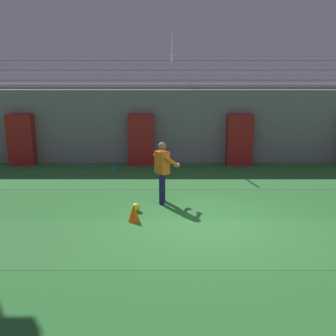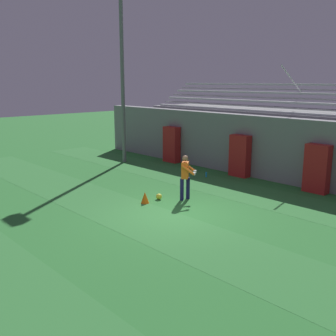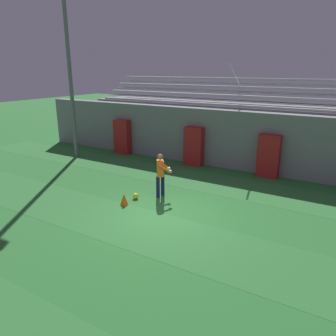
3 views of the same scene
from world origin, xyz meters
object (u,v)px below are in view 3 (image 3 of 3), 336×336
at_px(padding_pillar_gate_left, 194,146).
at_px(goalkeeper, 161,172).
at_px(padding_pillar_gate_right, 269,156).
at_px(soccer_ball, 136,196).
at_px(traffic_cone, 124,199).
at_px(floodlight_pole, 67,42).
at_px(water_bottle, 165,166).
at_px(padding_pillar_far_left, 122,137).

xyz_separation_m(padding_pillar_gate_left, goalkeeper, (0.86, -4.46, -0.00)).
height_order(padding_pillar_gate_left, padding_pillar_gate_right, same).
xyz_separation_m(soccer_ball, traffic_cone, (-0.00, -0.68, 0.10)).
distance_m(padding_pillar_gate_left, traffic_cone, 5.90).
relative_size(padding_pillar_gate_right, traffic_cone, 4.57).
bearing_deg(goalkeeper, floodlight_pole, 160.23).
height_order(soccer_ball, water_bottle, water_bottle).
distance_m(padding_pillar_far_left, goalkeeper, 7.01).
height_order(padding_pillar_gate_right, floodlight_pole, floodlight_pole).
bearing_deg(padding_pillar_gate_left, goalkeeper, -79.01).
height_order(soccer_ball, traffic_cone, traffic_cone).
bearing_deg(water_bottle, traffic_cone, -76.45).
bearing_deg(traffic_cone, water_bottle, 103.55).
xyz_separation_m(floodlight_pole, water_bottle, (5.39, 0.61, -5.86)).
relative_size(padding_pillar_gate_left, floodlight_pole, 0.20).
relative_size(soccer_ball, water_bottle, 0.92).
bearing_deg(soccer_ball, padding_pillar_far_left, 132.48).
relative_size(padding_pillar_gate_left, padding_pillar_gate_right, 1.00).
bearing_deg(goalkeeper, soccer_ball, -133.08).
xyz_separation_m(padding_pillar_gate_left, padding_pillar_gate_right, (3.71, 0.00, 0.00)).
xyz_separation_m(goalkeeper, soccer_ball, (-0.67, -0.72, -0.84)).
bearing_deg(water_bottle, floodlight_pole, -173.55).
height_order(padding_pillar_gate_left, soccer_ball, padding_pillar_gate_left).
xyz_separation_m(padding_pillar_gate_left, water_bottle, (-0.91, -1.27, -0.84)).
distance_m(padding_pillar_far_left, soccer_ball, 7.07).
bearing_deg(water_bottle, padding_pillar_gate_left, 54.26).
bearing_deg(water_bottle, padding_pillar_far_left, 160.75).
bearing_deg(goalkeeper, padding_pillar_far_left, 140.52).
xyz_separation_m(padding_pillar_gate_right, padding_pillar_far_left, (-8.26, 0.00, 0.00)).
height_order(floodlight_pole, water_bottle, floodlight_pole).
bearing_deg(goalkeeper, padding_pillar_gate_right, 57.42).
distance_m(traffic_cone, water_bottle, 4.71).
relative_size(goalkeeper, water_bottle, 6.96).
height_order(padding_pillar_gate_left, goalkeeper, padding_pillar_gate_left).
bearing_deg(soccer_ball, padding_pillar_gate_left, 92.15).
xyz_separation_m(padding_pillar_far_left, goalkeeper, (5.41, -4.46, -0.00)).
relative_size(padding_pillar_far_left, traffic_cone, 4.57).
distance_m(floodlight_pole, soccer_ball, 9.36).
bearing_deg(floodlight_pole, soccer_ball, -26.88).
bearing_deg(traffic_cone, floodlight_pole, 148.57).
height_order(padding_pillar_gate_right, padding_pillar_far_left, same).
height_order(goalkeeper, soccer_ball, goalkeeper).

